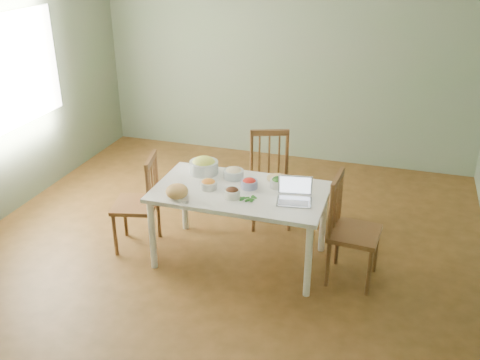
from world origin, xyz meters
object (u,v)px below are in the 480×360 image
(dining_table, at_px, (240,225))
(chair_right, at_px, (355,231))
(bowl_squash, at_px, (204,165))
(chair_far, at_px, (270,181))
(bread_boule, at_px, (177,191))
(chair_left, at_px, (135,202))
(laptop, at_px, (295,192))

(dining_table, bearing_deg, chair_right, -0.79)
(chair_right, bearing_deg, bowl_squash, 84.02)
(chair_far, xyz_separation_m, bread_boule, (-0.57, -1.08, 0.30))
(dining_table, xyz_separation_m, bowl_squash, (-0.44, 0.26, 0.45))
(chair_far, xyz_separation_m, chair_left, (-1.13, -0.84, -0.01))
(bowl_squash, bearing_deg, chair_right, -10.24)
(bread_boule, height_order, bowl_squash, bowl_squash)
(dining_table, height_order, laptop, laptop)
(bowl_squash, height_order, laptop, laptop)
(chair_far, relative_size, bowl_squash, 3.56)
(chair_right, relative_size, laptop, 3.33)
(chair_far, height_order, bowl_squash, chair_far)
(bread_boule, bearing_deg, chair_left, 156.94)
(bread_boule, xyz_separation_m, laptop, (1.00, 0.22, 0.04))
(chair_far, height_order, bread_boule, chair_far)
(bowl_squash, bearing_deg, chair_left, -150.42)
(chair_left, height_order, laptop, chair_left)
(chair_right, distance_m, bread_boule, 1.59)
(bread_boule, bearing_deg, chair_far, 62.11)
(bread_boule, bearing_deg, chair_right, 11.14)
(laptop, bearing_deg, bowl_squash, 150.73)
(chair_left, bearing_deg, chair_far, 113.39)
(laptop, bearing_deg, chair_right, -0.67)
(dining_table, distance_m, chair_far, 0.78)
(bread_boule, bearing_deg, bowl_squash, 86.64)
(dining_table, relative_size, chair_far, 1.58)
(dining_table, distance_m, chair_left, 1.04)
(chair_right, height_order, bowl_squash, chair_right)
(chair_right, height_order, laptop, chair_right)
(dining_table, relative_size, bread_boule, 7.84)
(chair_far, height_order, laptop, chair_far)
(chair_right, xyz_separation_m, laptop, (-0.53, -0.08, 0.34))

